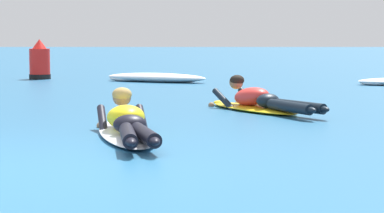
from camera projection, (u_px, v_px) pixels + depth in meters
ground_plane at (130, 86)px, 15.72m from camera, size 120.00×120.00×0.00m
surfer_near at (127, 125)px, 7.71m from camera, size 1.01×2.74×0.53m
surfer_far at (258, 101)px, 10.41m from camera, size 1.61×2.43×0.54m
whitewater_mid_right at (156, 78)px, 17.16m from camera, size 2.60×1.68×0.21m
channel_marker_buoy at (40, 63)px, 18.32m from camera, size 0.53×0.53×1.00m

